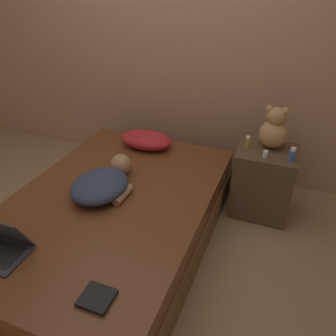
% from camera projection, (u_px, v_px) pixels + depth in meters
% --- Properties ---
extents(ground_plane, '(12.00, 12.00, 0.00)m').
position_uv_depth(ground_plane, '(115.00, 240.00, 2.56)').
color(ground_plane, '#937551').
extents(wall_back, '(8.00, 0.06, 2.60)m').
position_uv_depth(wall_back, '(176.00, 36.00, 2.93)').
color(wall_back, tan).
rests_on(wall_back, ground_plane).
extents(bed, '(1.39, 2.09, 0.41)m').
position_uv_depth(bed, '(112.00, 220.00, 2.45)').
color(bed, brown).
rests_on(bed, ground_plane).
extents(nightstand, '(0.47, 0.42, 0.59)m').
position_uv_depth(nightstand, '(263.00, 181.00, 2.73)').
color(nightstand, brown).
rests_on(nightstand, ground_plane).
extents(pillow, '(0.48, 0.30, 0.15)m').
position_uv_depth(pillow, '(146.00, 140.00, 2.98)').
color(pillow, red).
rests_on(pillow, bed).
extents(person_lying, '(0.41, 0.62, 0.17)m').
position_uv_depth(person_lying, '(103.00, 182.00, 2.38)').
color(person_lying, '#2D3851').
rests_on(person_lying, bed).
extents(teddy_bear, '(0.22, 0.22, 0.34)m').
position_uv_depth(teddy_bear, '(274.00, 130.00, 2.56)').
color(teddy_bear, tan).
rests_on(teddy_bear, nightstand).
extents(bottle_blue, '(0.04, 0.04, 0.11)m').
position_uv_depth(bottle_blue, '(292.00, 154.00, 2.41)').
color(bottle_blue, '#3866B2').
rests_on(bottle_blue, nightstand).
extents(bottle_clear, '(0.04, 0.04, 0.06)m').
position_uv_depth(bottle_clear, '(265.00, 154.00, 2.47)').
color(bottle_clear, silver).
rests_on(bottle_clear, nightstand).
extents(bottle_amber, '(0.03, 0.03, 0.09)m').
position_uv_depth(bottle_amber, '(248.00, 142.00, 2.61)').
color(bottle_amber, gold).
rests_on(bottle_amber, nightstand).
extents(book, '(0.16, 0.15, 0.02)m').
position_uv_depth(book, '(97.00, 298.00, 1.62)').
color(book, black).
rests_on(book, bed).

